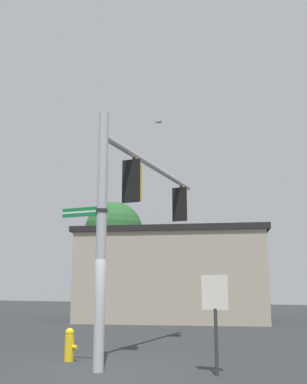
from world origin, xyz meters
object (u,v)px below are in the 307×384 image
traffic_light_mid_inner (181,205)px  fire_hydrant (69,344)px  bird_flying (159,122)px  street_name_sign (90,211)px  traffic_light_nearest_pole (134,182)px  historical_marker (215,308)px

traffic_light_mid_inner → fire_hydrant: (-1.45, -4.77, -4.32)m
bird_flying → street_name_sign: bearing=-86.7°
traffic_light_nearest_pole → fire_hydrant: traffic_light_nearest_pole is taller
historical_marker → traffic_light_nearest_pole: bearing=155.0°
street_name_sign → bird_flying: (-0.31, 5.26, 4.14)m
traffic_light_mid_inner → bird_flying: bird_flying is taller
traffic_light_mid_inner → fire_hydrant: size_ratio=1.59×
traffic_light_nearest_pole → street_name_sign: (-0.33, -1.78, -1.08)m
street_name_sign → historical_marker: 3.71m
street_name_sign → fire_hydrant: (-1.09, 1.00, -3.24)m
bird_flying → historical_marker: (3.19, -4.67, -6.39)m
fire_hydrant → historical_marker: historical_marker is taller
traffic_light_mid_inner → historical_marker: (2.53, -5.18, -3.34)m
fire_hydrant → historical_marker: (3.98, -0.41, 0.99)m
fire_hydrant → historical_marker: size_ratio=0.39×
traffic_light_mid_inner → street_name_sign: bearing=-93.6°
historical_marker → traffic_light_mid_inner: bearing=116.0°
street_name_sign → historical_marker: street_name_sign is taller
traffic_light_mid_inner → street_name_sign: size_ratio=1.05×
traffic_light_mid_inner → historical_marker: size_ratio=0.62×
traffic_light_mid_inner → bird_flying: bearing=-142.1°
traffic_light_nearest_pole → street_name_sign: bearing=-100.4°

